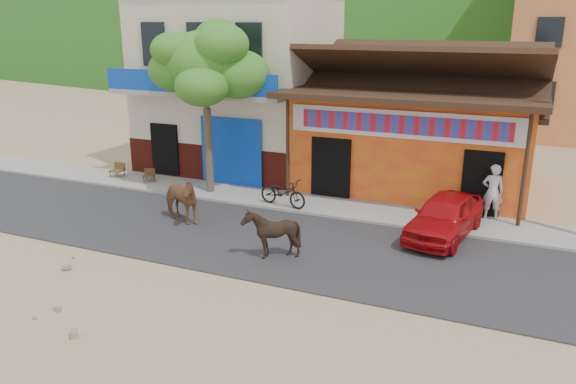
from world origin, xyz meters
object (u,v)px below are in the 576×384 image
object	(u,v)px
cow_tan	(179,199)
cow_dark	(271,233)
tree	(207,109)
red_car	(445,216)
scooter	(283,193)
cafe_chair_right	(148,170)
cafe_chair_left	(116,164)
pedestrian	(493,192)

from	to	relation	value
cow_tan	cow_dark	world-z (taller)	cow_tan
tree	red_car	xyz separation A→B (m)	(8.42, -1.00, -2.45)
cow_tan	cow_dark	xyz separation A→B (m)	(3.77, -1.36, -0.06)
cow_tan	scooter	xyz separation A→B (m)	(2.43, 2.48, -0.20)
tree	cow_tan	distance (m)	3.85
cafe_chair_right	cafe_chair_left	bearing A→B (deg)	155.18
scooter	cafe_chair_left	distance (m)	7.54
red_car	pedestrian	size ratio (longest dim) A/B	2.09
red_car	cafe_chair_left	xyz separation A→B (m)	(-12.82, 1.24, -0.04)
cow_tan	red_car	distance (m)	8.00
scooter	cafe_chair_right	xyz separation A→B (m)	(-5.94, 0.70, -0.03)
cow_tan	tree	bearing A→B (deg)	32.20
scooter	pedestrian	xyz separation A→B (m)	(6.47, 1.40, 0.42)
cow_dark	pedestrian	xyz separation A→B (m)	(5.12, 5.23, 0.28)
tree	cow_dark	size ratio (longest dim) A/B	4.41
pedestrian	cafe_chair_left	bearing A→B (deg)	-11.04
tree	pedestrian	size ratio (longest dim) A/B	3.40
tree	cow_dark	world-z (taller)	tree
pedestrian	cafe_chair_left	size ratio (longest dim) A/B	1.74
pedestrian	tree	bearing A→B (deg)	-8.39
red_car	scooter	xyz separation A→B (m)	(-5.32, 0.50, -0.08)
cow_dark	red_car	world-z (taller)	cow_dark
cow_tan	cafe_chair_right	world-z (taller)	cow_tan
cafe_chair_left	cafe_chair_right	size ratio (longest dim) A/B	1.16
cow_dark	scooter	distance (m)	4.06
cow_tan	cafe_chair_right	bearing A→B (deg)	67.33
scooter	tree	bearing A→B (deg)	91.89
cafe_chair_right	cow_tan	bearing A→B (deg)	-65.65
cow_tan	scooter	size ratio (longest dim) A/B	0.99
red_car	cafe_chair_right	distance (m)	11.33
cafe_chair_left	red_car	bearing A→B (deg)	-9.89
scooter	cafe_chair_right	bearing A→B (deg)	94.31
red_car	cafe_chair_right	world-z (taller)	red_car
cow_dark	pedestrian	size ratio (longest dim) A/B	0.77
cow_tan	pedestrian	xyz separation A→B (m)	(8.89, 3.88, 0.22)
red_car	pedestrian	distance (m)	2.24
tree	cow_tan	world-z (taller)	tree
cow_tan	pedestrian	distance (m)	9.71
scooter	cafe_chair_left	xyz separation A→B (m)	(-7.50, 0.74, 0.04)
tree	cafe_chair_right	world-z (taller)	tree
scooter	cow_dark	bearing A→B (deg)	-149.61
cow_dark	cafe_chair_right	size ratio (longest dim) A/B	1.56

